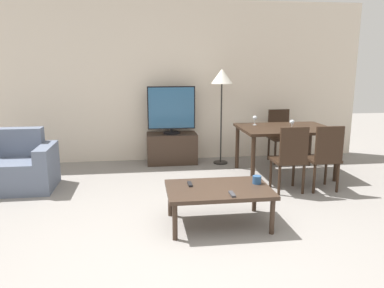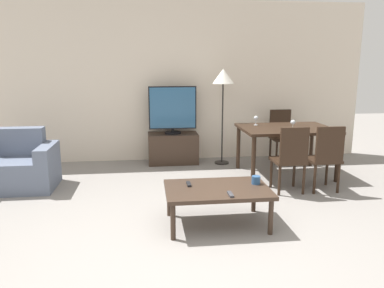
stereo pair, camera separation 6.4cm
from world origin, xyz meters
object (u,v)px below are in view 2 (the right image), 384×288
Objects in this scene: dining_chair_near at (290,157)px; floor_lamp at (223,81)px; tv_stand at (173,148)px; dining_chair_near_right at (325,155)px; tv at (173,110)px; remote_primary at (230,194)px; wine_glass_left at (293,123)px; wine_glass_center at (256,119)px; armchair at (17,167)px; dining_table at (286,133)px; remote_secondary at (189,184)px; cup_white_near at (256,180)px; coffee_table at (217,192)px; dining_chair_far at (282,133)px.

floor_lamp is (-0.58, 1.57, 0.89)m from dining_chair_near.
tv_stand is at bearing 170.33° from floor_lamp.
dining_chair_near_right is 2.08m from floor_lamp.
tv is 0.89× the size of dining_chair_near_right.
remote_primary is 1.03× the size of wine_glass_left.
dining_chair_near reaches higher than wine_glass_center.
dining_chair_near reaches higher than remote_primary.
dining_chair_near is at bearing -10.07° from armchair.
wine_glass_left is at bearing -88.79° from dining_table.
dining_table is 0.85m from dining_chair_near.
wine_glass_left is (1.63, -1.13, 0.58)m from tv_stand.
wine_glass_center is (0.87, 2.15, 0.42)m from remote_primary.
floor_lamp is 0.86m from wine_glass_center.
armchair reaches higher than remote_secondary.
cup_white_near is at bearing -146.01° from dining_chair_near_right.
dining_table is 0.50m from wine_glass_center.
remote_primary is at bearing -99.74° from floor_lamp.
remote_primary is at bearing -143.95° from dining_chair_near_right.
dining_chair_near is 0.47m from dining_chair_near_right.
remote_primary is at bearing -82.66° from tv.
armchair is at bearing 145.83° from remote_primary.
armchair is 6.77× the size of remote_secondary.
tv_stand is 0.78× the size of coffee_table.
armchair is at bearing 153.94° from cup_white_near.
wine_glass_center is at bearing 63.32° from coffee_table.
remote_secondary is (-1.40, -0.73, -0.08)m from dining_chair_near.
dining_chair_near_right is 0.71m from wine_glass_left.
dining_chair_far reaches higher than cup_white_near.
remote_primary is at bearing -34.17° from armchair.
remote_primary is (-0.46, -2.66, -0.96)m from floor_lamp.
armchair is 3.09m from remote_primary.
dining_table is at bearing 73.62° from dining_chair_near.
wine_glass_left is (1.63, -1.13, -0.07)m from tv.
dining_chair_far is (4.06, 0.97, 0.20)m from armchair.
tv is 0.59× the size of dining_table.
dining_chair_near is at bearing -112.80° from wine_glass_left.
coffee_table is 7.16× the size of remote_secondary.
remote_secondary reaches higher than coffee_table.
tv_stand is at bearing 176.86° from dining_chair_far.
dining_chair_near_right reaches higher than tv_stand.
remote_secondary is at bearing -152.47° from dining_chair_near.
floor_lamp is at bearing 110.19° from dining_chair_near.
dining_chair_far is at bearing 73.62° from dining_chair_near.
dining_chair_far is at bearing 2.02° from floor_lamp.
cup_white_near reaches higher than remote_secondary.
cup_white_near is (0.71, -2.49, 0.19)m from tv_stand.
coffee_table is at bearing -24.32° from remote_secondary.
tv reaches higher than dining_chair_far.
coffee_table is (2.47, -1.49, 0.07)m from armchair.
dining_chair_near_right is at bearing -42.41° from tv.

